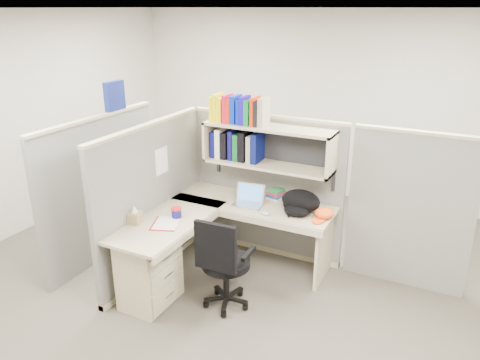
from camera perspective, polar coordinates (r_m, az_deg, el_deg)
The scene contains 14 objects.
ground at distance 4.93m, azimuth -1.32°, elevation -12.99°, with size 6.00×6.00×0.00m, color #38332B.
room_shell at distance 4.26m, azimuth -1.50°, elevation 5.52°, with size 6.00×6.00×6.00m.
cubicle at distance 5.03m, azimuth -2.69°, elevation -0.67°, with size 3.79×1.84×1.95m.
desk at distance 4.68m, azimuth -7.50°, elevation -8.88°, with size 1.74×1.75×0.73m.
laptop at distance 4.93m, azimuth 0.91°, elevation -1.96°, with size 0.30×0.30×0.22m, color #B1B0B5, non-canonical shape.
backpack at distance 4.77m, azimuth 7.20°, elevation -2.78°, with size 0.40×0.31×0.24m, color black, non-canonical shape.
orange_cap at distance 4.74m, azimuth 10.24°, elevation -3.99°, with size 0.19×0.22×0.10m, color #EF5214, non-canonical shape.
snack_canister at distance 4.72m, azimuth -7.75°, elevation -3.95°, with size 0.10×0.10×0.10m.
tissue_box at distance 4.65m, azimuth -12.72°, elevation -4.12°, with size 0.12×0.12×0.19m, color #9A8257, non-canonical shape.
mouse at distance 4.76m, azimuth 3.11°, elevation -4.07°, with size 0.09×0.06×0.03m, color #9BC2DC.
paper_cup at distance 5.17m, azimuth 2.34°, elevation -1.62°, with size 0.07×0.07×0.10m, color white.
book_stack at distance 5.17m, azimuth 4.50°, elevation -1.63°, with size 0.16×0.21×0.10m, color slate, non-canonical shape.
loose_paper at distance 4.63m, azimuth -8.90°, elevation -5.18°, with size 0.23×0.31×0.00m, color white, non-canonical shape.
task_chair at distance 4.47m, azimuth -1.93°, elevation -11.70°, with size 0.51×0.47×0.96m.
Camera 1 is at (1.94, -3.63, 2.71)m, focal length 35.00 mm.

